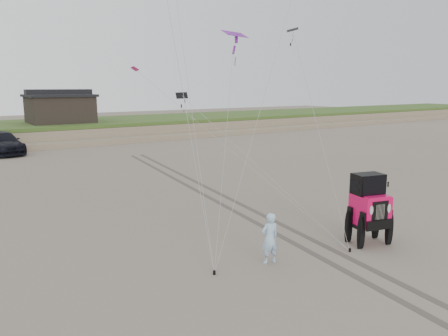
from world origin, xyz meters
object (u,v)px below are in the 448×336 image
Objects in this scene: truck_c at (2,143)px; man at (270,238)px; cabin at (60,108)px; jeep at (369,216)px.

truck_c reaches higher than man.
man is at bearing -94.94° from cabin.
man is (-3.94, 0.64, -0.18)m from jeep.
cabin is 10.12m from truck_c.
truck_c is at bearing -131.84° from cabin.
jeep is at bearing -81.79° from truck_c.
truck_c is at bearing -74.88° from man.
jeep is (7.34, -29.86, 0.10)m from truck_c.
truck_c is 3.77× the size of man.
jeep reaches higher than truck_c.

